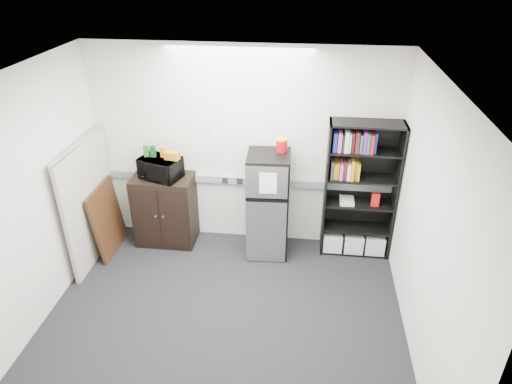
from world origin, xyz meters
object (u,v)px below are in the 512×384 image
Objects in this scene: cubicle_partition at (90,201)px; cabinet at (165,210)px; refrigerator at (268,205)px; bookshelf at (360,192)px; microwave at (160,168)px.

cabinet is at bearing 26.58° from cubicle_partition.
bookshelf is at bearing 4.57° from refrigerator.
cabinet is at bearing 107.43° from microwave.
cabinet is (-2.59, -0.06, -0.41)m from bookshelf.
cubicle_partition is 1.13× the size of refrigerator.
cubicle_partition reaches higher than refrigerator.
cubicle_partition is at bearing -171.94° from bookshelf.
bookshelf reaches higher than microwave.
bookshelf is at bearing 1.43° from cabinet.
bookshelf is 3.46m from cubicle_partition.
refrigerator is at bearing -172.93° from bookshelf.
cabinet is 1.44m from refrigerator.
microwave is at bearing 174.92° from refrigerator.
cabinet is (0.84, 0.42, -0.31)m from cubicle_partition.
cubicle_partition is at bearing -136.86° from microwave.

